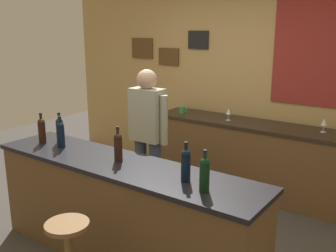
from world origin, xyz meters
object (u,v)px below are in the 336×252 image
(wine_bottle_b, at_px, (60,129))
(wine_glass_b, at_px, (324,123))
(wine_bottle_c, at_px, (61,134))
(bartender, at_px, (148,133))
(wine_bottle_a, at_px, (42,130))
(wine_bottle_f, at_px, (205,173))
(wine_bottle_d, at_px, (118,146))
(wine_glass_a, at_px, (229,112))
(bar_stool, at_px, (69,250))
(coffee_mug, at_px, (182,110))
(wine_bottle_e, at_px, (186,164))

(wine_bottle_b, relative_size, wine_glass_b, 1.97)
(wine_bottle_c, bearing_deg, bartender, 64.89)
(wine_bottle_c, height_order, wine_glass_b, wine_bottle_c)
(wine_bottle_a, distance_m, wine_glass_b, 3.02)
(wine_bottle_b, relative_size, wine_bottle_f, 1.00)
(wine_bottle_d, bearing_deg, wine_bottle_c, -177.34)
(wine_bottle_f, xyz_separation_m, wine_glass_a, (-0.88, 2.09, -0.05))
(bartender, height_order, bar_stool, bartender)
(wine_glass_a, bearing_deg, bar_stool, -87.98)
(wine_bottle_b, relative_size, wine_glass_a, 1.97)
(wine_glass_b, bearing_deg, bartender, -139.10)
(bartender, distance_m, wine_bottle_a, 1.08)
(wine_glass_a, bearing_deg, wine_bottle_a, -116.77)
(wine_bottle_a, bearing_deg, wine_bottle_c, 3.28)
(wine_bottle_a, bearing_deg, wine_bottle_b, 42.60)
(wine_bottle_c, relative_size, coffee_mug, 2.45)
(wine_bottle_e, bearing_deg, wine_glass_a, 108.52)
(bar_stool, height_order, wine_glass_b, wine_glass_b)
(wine_glass_b, relative_size, coffee_mug, 1.24)
(wine_bottle_f, xyz_separation_m, coffee_mug, (-1.58, 2.08, -0.11))
(wine_bottle_f, bearing_deg, coffee_mug, 127.16)
(wine_bottle_e, distance_m, wine_glass_b, 2.17)
(wine_bottle_d, distance_m, coffee_mug, 2.07)
(bartender, distance_m, coffee_mug, 1.21)
(bartender, relative_size, wine_glass_b, 10.45)
(wine_bottle_b, height_order, wine_bottle_f, same)
(wine_bottle_a, distance_m, coffee_mug, 2.04)
(wine_bottle_b, bearing_deg, wine_glass_b, 45.03)
(wine_bottle_c, xyz_separation_m, wine_glass_a, (0.75, 2.00, -0.05))
(wine_bottle_c, bearing_deg, wine_bottle_d, 2.66)
(wine_glass_a, bearing_deg, wine_bottle_c, -110.55)
(bartender, xyz_separation_m, wine_bottle_b, (-0.53, -0.73, 0.12))
(bartender, height_order, wine_bottle_c, bartender)
(wine_bottle_a, relative_size, wine_bottle_c, 1.00)
(wine_bottle_e, bearing_deg, wine_glass_b, 78.03)
(wine_glass_b, bearing_deg, bar_stool, -110.25)
(bar_stool, distance_m, coffee_mug, 2.82)
(wine_bottle_a, relative_size, wine_bottle_b, 1.00)
(coffee_mug, bearing_deg, wine_glass_b, 3.69)
(wine_glass_a, relative_size, coffee_mug, 1.24)
(wine_bottle_d, height_order, coffee_mug, wine_bottle_d)
(wine_bottle_f, height_order, wine_glass_b, wine_bottle_f)
(wine_bottle_b, distance_m, coffee_mug, 1.91)
(wine_bottle_e, xyz_separation_m, wine_glass_a, (-0.67, 2.01, -0.05))
(wine_bottle_d, relative_size, wine_glass_b, 1.97)
(wine_bottle_b, bearing_deg, wine_bottle_d, -4.67)
(wine_bottle_e, xyz_separation_m, wine_glass_b, (0.45, 2.12, -0.05))
(bartender, height_order, wine_bottle_a, bartender)
(wine_bottle_b, distance_m, wine_bottle_f, 1.78)
(wine_bottle_f, distance_m, wine_glass_b, 2.21)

